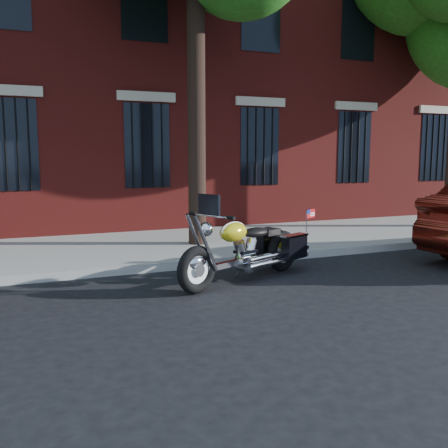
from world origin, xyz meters
name	(u,v)px	position (x,y,z in m)	size (l,w,h in m)	color
ground	(230,286)	(0.00, 0.00, 0.00)	(120.00, 120.00, 0.00)	black
curb	(199,263)	(0.00, 1.38, 0.07)	(40.00, 0.16, 0.15)	gray
sidewalk	(170,246)	(0.00, 3.26, 0.07)	(40.00, 3.60, 0.15)	gray
building	(107,29)	(0.00, 10.06, 6.00)	(26.00, 10.08, 12.00)	maroon
motorcycle	(250,251)	(0.43, 0.21, 0.48)	(2.73, 1.46, 1.41)	black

